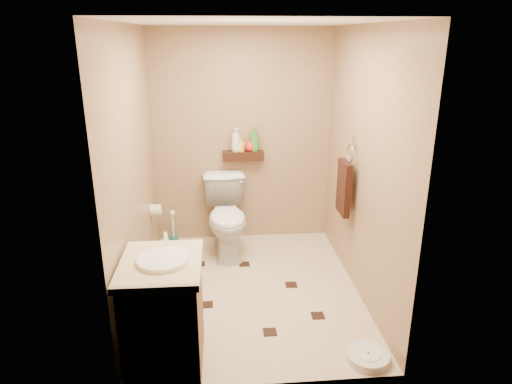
{
  "coord_description": "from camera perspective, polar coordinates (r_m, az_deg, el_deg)",
  "views": [
    {
      "loc": [
        -0.28,
        -3.8,
        2.31
      ],
      "look_at": [
        0.07,
        0.25,
        0.9
      ],
      "focal_mm": 32.0,
      "sensor_mm": 36.0,
      "label": 1
    }
  ],
  "objects": [
    {
      "name": "wall_back",
      "position": [
        5.18,
        -1.68,
        6.71
      ],
      "size": [
        2.0,
        0.04,
        2.4
      ],
      "primitive_type": "cube",
      "color": "#9F7B5B",
      "rests_on": "ground"
    },
    {
      "name": "wall_left",
      "position": [
        4.02,
        -14.98,
        2.43
      ],
      "size": [
        0.04,
        2.5,
        2.4
      ],
      "primitive_type": "cube",
      "color": "#9F7B5B",
      "rests_on": "ground"
    },
    {
      "name": "bottle_a",
      "position": [
        5.1,
        -2.55,
        6.54
      ],
      "size": [
        0.12,
        0.12,
        0.27
      ],
      "primitive_type": "imported",
      "rotation": [
        0.0,
        0.0,
        1.73
      ],
      "color": "silver",
      "rests_on": "wall_shelf"
    },
    {
      "name": "toilet_brush",
      "position": [
        5.36,
        -10.28,
        -5.02
      ],
      "size": [
        0.1,
        0.1,
        0.43
      ],
      "color": "#196559",
      "rests_on": "ground"
    },
    {
      "name": "bottle_b",
      "position": [
        5.11,
        -1.87,
        5.91
      ],
      "size": [
        0.09,
        0.09,
        0.15
      ],
      "primitive_type": "imported",
      "rotation": [
        0.0,
        0.0,
        4.32
      ],
      "color": "yellow",
      "rests_on": "wall_shelf"
    },
    {
      "name": "floor_accents",
      "position": [
        4.42,
        -0.39,
        -12.35
      ],
      "size": [
        1.16,
        1.34,
        0.01
      ],
      "color": "black",
      "rests_on": "ground"
    },
    {
      "name": "towel_ring",
      "position": [
        4.44,
        10.97,
        0.84
      ],
      "size": [
        0.12,
        0.3,
        0.76
      ],
      "color": "silver",
      "rests_on": "wall_right"
    },
    {
      "name": "vanity",
      "position": [
        3.44,
        -11.4,
        -14.46
      ],
      "size": [
        0.57,
        0.69,
        0.96
      ],
      "rotation": [
        0.0,
        0.0,
        -0.01
      ],
      "color": "brown",
      "rests_on": "ground"
    },
    {
      "name": "bathroom_scale",
      "position": [
        3.72,
        13.81,
        -19.36
      ],
      "size": [
        0.33,
        0.33,
        0.06
      ],
      "rotation": [
        0.0,
        0.0,
        -0.04
      ],
      "color": "silver",
      "rests_on": "ground"
    },
    {
      "name": "wall_front",
      "position": [
        2.8,
        1.32,
        -4.26
      ],
      "size": [
        2.0,
        0.04,
        2.4
      ],
      "primitive_type": "cube",
      "color": "#9F7B5B",
      "rests_on": "ground"
    },
    {
      "name": "ceiling",
      "position": [
        3.81,
        -0.69,
        20.46
      ],
      "size": [
        2.0,
        2.5,
        0.02
      ],
      "primitive_type": "cube",
      "color": "white",
      "rests_on": "wall_back"
    },
    {
      "name": "wall_shelf",
      "position": [
        5.14,
        -1.61,
        4.57
      ],
      "size": [
        0.46,
        0.14,
        0.1
      ],
      "primitive_type": "cube",
      "color": "black",
      "rests_on": "wall_back"
    },
    {
      "name": "toilet_paper",
      "position": [
        4.81,
        -12.44,
        -2.18
      ],
      "size": [
        0.12,
        0.11,
        0.12
      ],
      "color": "silver",
      "rests_on": "wall_left"
    },
    {
      "name": "bottle_c",
      "position": [
        5.12,
        -0.7,
        5.95
      ],
      "size": [
        0.13,
        0.13,
        0.15
      ],
      "primitive_type": "imported",
      "rotation": [
        0.0,
        0.0,
        2.99
      ],
      "color": "red",
      "rests_on": "wall_shelf"
    },
    {
      "name": "wall_right",
      "position": [
        4.16,
        13.25,
        3.12
      ],
      "size": [
        0.04,
        2.5,
        2.4
      ],
      "primitive_type": "cube",
      "color": "#9F7B5B",
      "rests_on": "ground"
    },
    {
      "name": "ground",
      "position": [
        4.46,
        -0.57,
        -12.11
      ],
      "size": [
        2.5,
        2.5,
        0.0
      ],
      "primitive_type": "plane",
      "color": "beige",
      "rests_on": "ground"
    },
    {
      "name": "bottle_d",
      "position": [
        5.11,
        -0.22,
        6.64
      ],
      "size": [
        0.14,
        0.14,
        0.28
      ],
      "primitive_type": "imported",
      "rotation": [
        0.0,
        0.0,
        1.1
      ],
      "color": "#2F832B",
      "rests_on": "wall_shelf"
    },
    {
      "name": "toilet",
      "position": [
        5.01,
        -3.62,
        -3.15
      ],
      "size": [
        0.52,
        0.85,
        0.84
      ],
      "primitive_type": "imported",
      "rotation": [
        0.0,
        0.0,
        0.07
      ],
      "color": "white",
      "rests_on": "ground"
    }
  ]
}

